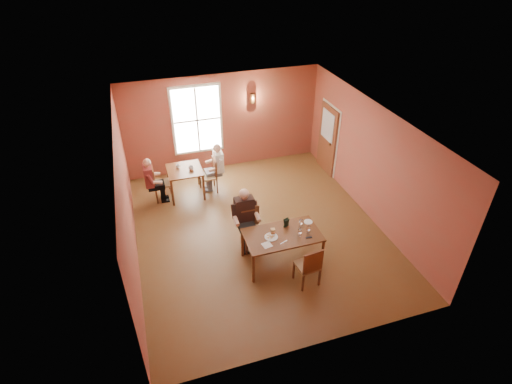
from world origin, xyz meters
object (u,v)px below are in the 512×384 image
object	(u,v)px
main_table	(282,248)
diner_maroon	(160,178)
chair_diner_main	(252,230)
diner_white	(209,170)
chair_diner_maroon	(162,183)
diner_main	(253,224)
chair_diner_white	(208,176)
second_table	(186,182)
chair_empty	(307,265)

from	to	relation	value
main_table	diner_maroon	xyz separation A→B (m)	(-2.31, 3.41, 0.27)
chair_diner_main	diner_white	bearing A→B (deg)	-80.79
chair_diner_maroon	diner_main	bearing A→B (deg)	32.49
main_table	diner_white	xyz separation A→B (m)	(-0.95, 3.41, 0.29)
chair_diner_maroon	diner_maroon	world-z (taller)	diner_maroon
diner_main	chair_diner_maroon	distance (m)	3.32
chair_diner_main	chair_diner_white	world-z (taller)	chair_diner_main
diner_main	diner_white	size ratio (longest dim) A/B	1.07
chair_diner_main	chair_diner_maroon	distance (m)	3.28
diner_main	chair_diner_white	world-z (taller)	diner_main
diner_main	main_table	bearing A→B (deg)	128.88
diner_main	diner_maroon	world-z (taller)	diner_main
chair_diner_white	diner_maroon	world-z (taller)	diner_maroon
main_table	diner_maroon	bearing A→B (deg)	124.08
chair_diner_main	diner_white	distance (m)	2.80
second_table	chair_diner_maroon	xyz separation A→B (m)	(-0.65, 0.00, 0.10)
second_table	chair_diner_white	bearing A→B (deg)	0.00
chair_empty	second_table	world-z (taller)	chair_empty
chair_diner_main	second_table	world-z (taller)	chair_diner_main
chair_empty	diner_maroon	bearing A→B (deg)	115.12
main_table	chair_diner_main	size ratio (longest dim) A/B	1.60
chair_empty	diner_main	bearing A→B (deg)	112.74
main_table	diner_white	bearing A→B (deg)	105.52
chair_diner_white	diner_white	size ratio (longest dim) A/B	0.75
chair_diner_white	diner_main	bearing A→B (deg)	-170.29
diner_main	chair_diner_maroon	xyz separation A→B (m)	(-1.78, 2.79, -0.21)
chair_diner_white	diner_maroon	distance (m)	1.34
diner_main	second_table	world-z (taller)	diner_main
chair_diner_main	diner_maroon	world-z (taller)	diner_maroon
chair_diner_main	chair_diner_maroon	size ratio (longest dim) A/B	1.02
chair_diner_main	chair_diner_white	size ratio (longest dim) A/B	1.03
chair_diner_main	chair_empty	xyz separation A→B (m)	(0.78, -1.42, -0.02)
second_table	diner_white	world-z (taller)	diner_white
main_table	chair_empty	xyz separation A→B (m)	(0.28, -0.77, 0.11)
chair_diner_main	chair_diner_maroon	xyz separation A→B (m)	(-1.78, 2.76, -0.01)
main_table	diner_white	size ratio (longest dim) A/B	1.23
diner_white	diner_maroon	bearing A→B (deg)	90.00
chair_empty	main_table	bearing A→B (deg)	103.53
chair_diner_main	diner_maroon	bearing A→B (deg)	-56.79
chair_empty	diner_maroon	xyz separation A→B (m)	(-2.59, 4.18, 0.16)
chair_diner_white	chair_diner_maroon	size ratio (longest dim) A/B	0.99
main_table	diner_main	world-z (taller)	diner_main
diner_white	diner_maroon	size ratio (longest dim) A/B	1.03
main_table	diner_white	distance (m)	3.55
chair_empty	chair_diner_maroon	distance (m)	4.90
diner_main	diner_maroon	xyz separation A→B (m)	(-1.81, 2.79, -0.07)
diner_main	second_table	distance (m)	3.03
second_table	chair_diner_white	distance (m)	0.66
main_table	diner_main	bearing A→B (deg)	128.88
main_table	chair_diner_maroon	world-z (taller)	chair_diner_maroon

